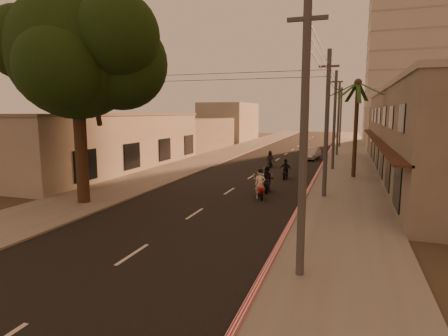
% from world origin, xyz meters
% --- Properties ---
extents(ground, '(160.00, 160.00, 0.00)m').
position_xyz_m(ground, '(0.00, 0.00, 0.00)').
color(ground, '#383023').
rests_on(ground, ground).
extents(road, '(10.00, 140.00, 0.02)m').
position_xyz_m(road, '(0.00, 20.00, 0.01)').
color(road, black).
rests_on(road, ground).
extents(sidewalk_right, '(5.00, 140.00, 0.12)m').
position_xyz_m(sidewalk_right, '(7.50, 20.00, 0.06)').
color(sidewalk_right, slate).
rests_on(sidewalk_right, ground).
extents(sidewalk_left, '(5.00, 140.00, 0.12)m').
position_xyz_m(sidewalk_left, '(-7.50, 20.00, 0.06)').
color(sidewalk_left, slate).
rests_on(sidewalk_left, ground).
extents(curb_stripe, '(0.20, 60.00, 0.20)m').
position_xyz_m(curb_stripe, '(5.10, 15.00, 0.10)').
color(curb_stripe, red).
rests_on(curb_stripe, ground).
extents(shophouse_row, '(8.80, 34.20, 7.30)m').
position_xyz_m(shophouse_row, '(13.95, 18.00, 3.65)').
color(shophouse_row, gray).
rests_on(shophouse_row, ground).
extents(left_building, '(8.20, 24.20, 5.20)m').
position_xyz_m(left_building, '(-13.98, 14.00, 2.60)').
color(left_building, '#A5A095').
rests_on(left_building, ground).
extents(distant_tower, '(12.10, 12.10, 28.00)m').
position_xyz_m(distant_tower, '(16.00, 56.00, 14.00)').
color(distant_tower, '#B7B5B2').
rests_on(distant_tower, ground).
extents(broadleaf_tree, '(9.60, 8.70, 12.10)m').
position_xyz_m(broadleaf_tree, '(-6.61, 2.14, 8.48)').
color(broadleaf_tree, black).
rests_on(broadleaf_tree, ground).
extents(palm_tree, '(5.00, 5.00, 8.20)m').
position_xyz_m(palm_tree, '(8.00, 16.00, 7.15)').
color(palm_tree, black).
rests_on(palm_tree, ground).
extents(utility_poles, '(1.20, 48.26, 9.00)m').
position_xyz_m(utility_poles, '(6.20, 20.00, 6.54)').
color(utility_poles, '#38383A').
rests_on(utility_poles, ground).
extents(filler_right, '(8.00, 14.00, 6.00)m').
position_xyz_m(filler_right, '(14.00, 45.00, 3.00)').
color(filler_right, '#A5A095').
rests_on(filler_right, ground).
extents(filler_left_near, '(8.00, 14.00, 4.40)m').
position_xyz_m(filler_left_near, '(-14.00, 34.00, 2.20)').
color(filler_left_near, '#A5A095').
rests_on(filler_left_near, ground).
extents(filler_left_far, '(8.00, 14.00, 7.00)m').
position_xyz_m(filler_left_far, '(-14.00, 52.00, 3.50)').
color(filler_left_far, '#A5A095').
rests_on(filler_left_far, ground).
extents(scooter_red, '(1.05, 1.83, 1.90)m').
position_xyz_m(scooter_red, '(2.43, 6.62, 0.85)').
color(scooter_red, black).
rests_on(scooter_red, ground).
extents(scooter_mid_a, '(0.95, 1.87, 1.84)m').
position_xyz_m(scooter_mid_a, '(2.49, 8.56, 0.83)').
color(scooter_mid_a, black).
rests_on(scooter_mid_a, ground).
extents(scooter_mid_b, '(0.94, 1.69, 1.65)m').
position_xyz_m(scooter_mid_b, '(2.82, 13.95, 0.74)').
color(scooter_mid_b, black).
rests_on(scooter_mid_b, ground).
extents(scooter_far_a, '(1.04, 1.60, 1.62)m').
position_xyz_m(scooter_far_a, '(0.35, 19.93, 0.74)').
color(scooter_far_a, black).
rests_on(scooter_far_a, ground).
extents(parked_car, '(2.26, 4.31, 1.32)m').
position_xyz_m(parked_car, '(3.59, 27.40, 0.66)').
color(parked_car, '#9B9DA3').
rests_on(parked_car, ground).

